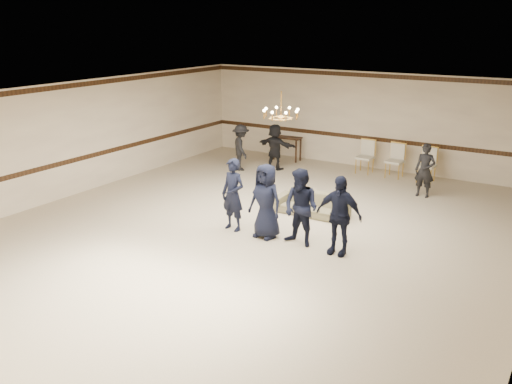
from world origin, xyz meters
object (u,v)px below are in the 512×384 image
settee (311,204)px  console_table (287,148)px  banquet_chair_right (426,165)px  boy_c (301,208)px  boy_d (339,215)px  boy_a (233,195)px  adult_mid (275,147)px  chandelier (281,105)px  adult_right (425,170)px  boy_b (266,201)px  banquet_chair_left (365,157)px  adult_left (241,148)px  banquet_chair_mid (395,161)px

settee → console_table: console_table is taller
console_table → banquet_chair_right: bearing=-7.9°
boy_c → boy_d: same height
boy_c → banquet_chair_right: boy_c is taller
boy_a → adult_mid: 5.74m
boy_a → boy_d: size_ratio=1.00×
chandelier → adult_mid: 5.26m
adult_right → console_table: 5.62m
chandelier → console_table: (-2.76, 5.41, -2.45)m
chandelier → boy_c: chandelier is taller
boy_c → boy_d: (0.90, 0.00, 0.00)m
boy_b → banquet_chair_left: (-0.11, 6.50, -0.34)m
boy_a → adult_left: 5.50m
chandelier → banquet_chair_mid: (1.24, 5.21, -2.34)m
adult_mid → console_table: adult_mid is taller
settee → adult_left: 4.84m
settee → banquet_chair_right: bearing=69.1°
adult_left → banquet_chair_left: adult_left is taller
adult_left → banquet_chair_right: (5.65, 1.80, -0.23)m
boy_b → banquet_chair_left: bearing=98.1°
boy_c → adult_right: 5.17m
boy_c → adult_mid: boy_c is taller
settee → boy_b: bearing=-96.2°
banquet_chair_left → banquet_chair_right: bearing=1.1°
boy_c → banquet_chair_right: 6.58m
boy_b → boy_d: same height
boy_c → banquet_chair_mid: bearing=98.6°
chandelier → console_table: 6.55m
chandelier → boy_a: size_ratio=0.54×
adult_left → banquet_chair_right: 5.94m
adult_mid → adult_right: size_ratio=1.00×
adult_left → banquet_chair_right: adult_left is taller
chandelier → adult_right: 4.99m
banquet_chair_right → boy_d: bearing=-86.0°
chandelier → adult_left: chandelier is taller
settee → adult_mid: (-3.06, 3.43, 0.48)m
boy_b → settee: bearing=91.4°
adult_right → banquet_chair_left: 2.80m
banquet_chair_left → adult_mid: bearing=-157.1°
boy_a → banquet_chair_mid: 6.75m
boy_d → banquet_chair_right: boy_d is taller
console_table → adult_left: bearing=-113.6°
boy_c → console_table: boy_c is taller
boy_d → console_table: bearing=125.9°
settee → console_table: size_ratio=1.91×
banquet_chair_right → banquet_chair_mid: bearing=-175.2°
chandelier → boy_a: bearing=-113.1°
banquet_chair_left → boy_a: bearing=-95.8°
boy_c → banquet_chair_mid: 6.51m
console_table → adult_right: bearing=-23.3°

